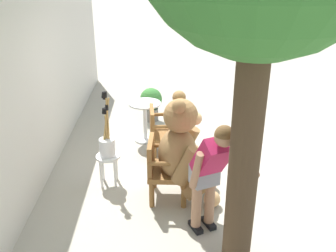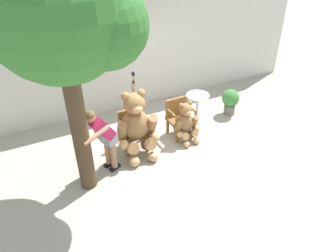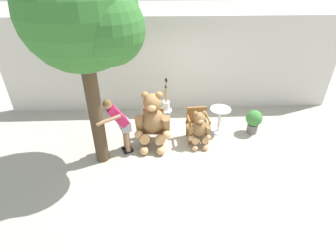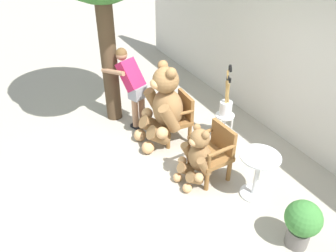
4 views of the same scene
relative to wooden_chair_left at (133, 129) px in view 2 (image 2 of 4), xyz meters
name	(u,v)px [view 2 (image 2 of 4)]	position (x,y,z in m)	size (l,w,h in m)	color
ground_plane	(169,154)	(0.57, -0.60, -0.46)	(60.00, 60.00, 0.00)	#A8A091
back_wall	(126,55)	(0.57, 1.80, 0.94)	(10.00, 0.16, 2.80)	beige
wooden_chair_left	(133,129)	(0.00, 0.00, 0.00)	(0.59, 0.55, 0.86)	brown
wooden_chair_right	(180,117)	(1.14, 0.00, 0.00)	(0.59, 0.55, 0.86)	brown
teddy_bear_large	(136,125)	(-0.01, -0.26, 0.26)	(0.89, 0.86, 1.48)	olive
teddy_bear_small	(186,122)	(1.15, -0.29, 0.01)	(0.58, 0.56, 0.97)	olive
person_visitor	(103,134)	(-0.78, -0.51, 0.44)	(0.73, 0.68, 1.50)	black
white_stool	(135,113)	(0.35, 0.79, -0.11)	(0.34, 0.34, 0.46)	white
brush_bucket	(134,101)	(0.36, 0.78, 0.21)	(0.22, 0.22, 0.95)	white
round_side_table	(197,105)	(1.80, 0.30, -0.01)	(0.56, 0.56, 0.72)	silver
patio_tree	(66,14)	(-1.13, -0.81, 2.75)	(2.25, 2.14, 4.35)	#473523
potted_plant	(230,100)	(2.71, 0.21, -0.07)	(0.44, 0.44, 0.68)	slate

